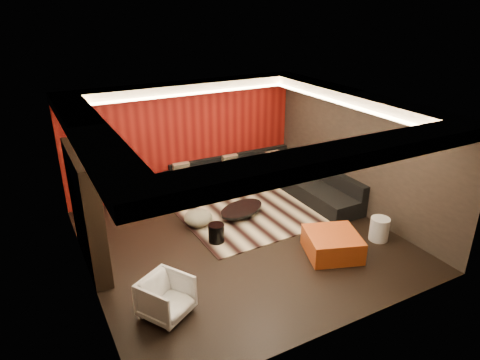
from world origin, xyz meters
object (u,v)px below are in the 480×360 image
coffee_table (242,212)px  armchair (166,297)px  sectional_sofa (266,181)px  drum_stool (216,233)px  white_side_table (379,229)px  orange_ottoman (332,244)px

coffee_table → armchair: size_ratio=1.64×
sectional_sofa → drum_stool: bearing=-142.2°
white_side_table → armchair: 4.62m
armchair → orange_ottoman: bearing=-28.7°
drum_stool → white_side_table: (3.00, -1.49, 0.03)m
coffee_table → sectional_sofa: (1.24, 0.99, 0.14)m
sectional_sofa → armchair: bearing=-139.1°
white_side_table → sectional_sofa: 3.31m
coffee_table → orange_ottoman: 2.35m
coffee_table → orange_ottoman: bearing=-69.8°
coffee_table → drum_stool: size_ratio=3.04×
white_side_table → armchair: bearing=-178.6°
coffee_table → armchair: 3.51m
armchair → sectional_sofa: (3.85, 3.33, -0.06)m
drum_stool → armchair: bearing=-135.4°
drum_stool → sectional_sofa: (2.23, 1.73, 0.05)m
drum_stool → sectional_sofa: bearing=37.8°
coffee_table → armchair: bearing=-138.0°
white_side_table → sectional_sofa: bearing=103.4°
drum_stool → orange_ottoman: orange_ottoman is taller
orange_ottoman → sectional_sofa: size_ratio=0.27×
coffee_table → drum_stool: (-0.99, -0.75, 0.09)m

